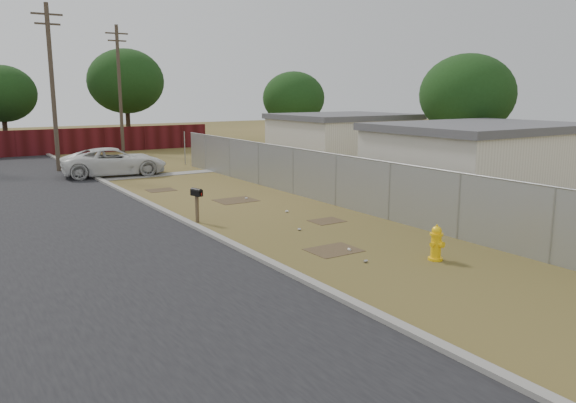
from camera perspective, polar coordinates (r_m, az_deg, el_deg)
ground at (r=20.24m, az=-2.15°, el=-1.35°), size 120.00×120.00×0.00m
street at (r=25.65m, az=-24.90°, el=0.31°), size 15.10×60.00×0.12m
chainlink_fence at (r=22.62m, az=3.32°, el=2.02°), size 0.10×27.06×2.02m
utility_poles at (r=38.22m, az=-23.60°, el=10.69°), size 12.60×8.24×9.00m
houses at (r=28.36m, az=11.64°, el=5.20°), size 9.30×17.24×3.10m
horizon_trees at (r=42.01m, az=-18.10°, el=10.92°), size 33.32×31.94×7.78m
fire_hydrant at (r=15.22m, az=14.83°, el=-4.15°), size 0.44×0.46×0.96m
mailbox at (r=19.11m, az=-9.26°, el=0.61°), size 0.29×0.51×1.17m
pickup_truck at (r=31.01m, az=-17.23°, el=3.89°), size 5.61×3.15×1.48m
scattered_litter at (r=18.37m, az=1.45°, el=-2.50°), size 1.73×9.47×0.07m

